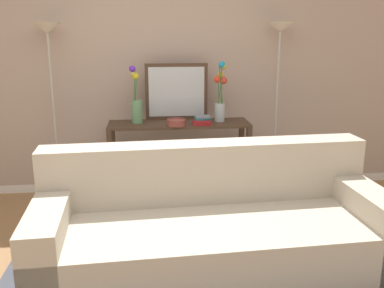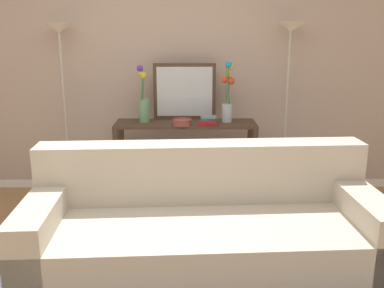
# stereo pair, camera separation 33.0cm
# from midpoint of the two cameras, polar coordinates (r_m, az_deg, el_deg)

# --- Properties ---
(back_wall) EXTENTS (12.00, 0.15, 3.09)m
(back_wall) POSITION_cam_midpoint_polar(r_m,az_deg,el_deg) (4.59, -2.15, 12.84)
(back_wall) COLOR white
(back_wall) RESTS_ON ground
(area_rug) EXTENTS (3.04, 1.79, 0.01)m
(area_rug) POSITION_cam_midpoint_polar(r_m,az_deg,el_deg) (3.17, 4.92, -17.57)
(area_rug) COLOR #474C56
(area_rug) RESTS_ON ground
(couch) EXTENTS (2.55, 1.12, 0.88)m
(couch) POSITION_cam_midpoint_polar(r_m,az_deg,el_deg) (3.17, 4.70, -11.35)
(couch) COLOR #BCB29E
(couch) RESTS_ON ground
(console_table) EXTENTS (1.41, 0.40, 0.82)m
(console_table) POSITION_cam_midpoint_polar(r_m,az_deg,el_deg) (4.31, 1.34, -0.32)
(console_table) COLOR #473323
(console_table) RESTS_ON ground
(floor_lamp_left) EXTENTS (0.28, 0.28, 1.79)m
(floor_lamp_left) POSITION_cam_midpoint_polar(r_m,az_deg,el_deg) (4.46, -15.06, 10.51)
(floor_lamp_left) COLOR #B7B2A8
(floor_lamp_left) RESTS_ON ground
(floor_lamp_right) EXTENTS (0.28, 0.28, 1.80)m
(floor_lamp_right) POSITION_cam_midpoint_polar(r_m,az_deg,el_deg) (4.47, 14.97, 10.64)
(floor_lamp_right) COLOR #B7B2A8
(floor_lamp_right) RESTS_ON ground
(wall_mirror) EXTENTS (0.64, 0.02, 0.57)m
(wall_mirror) POSITION_cam_midpoint_polar(r_m,az_deg,el_deg) (4.37, 1.17, 7.02)
(wall_mirror) COLOR #473323
(wall_mirror) RESTS_ON console_table
(vase_tall_flowers) EXTENTS (0.12, 0.13, 0.56)m
(vase_tall_flowers) POSITION_cam_midpoint_polar(r_m,az_deg,el_deg) (4.26, -4.30, 5.58)
(vase_tall_flowers) COLOR #669E6B
(vase_tall_flowers) RESTS_ON console_table
(vase_short_flowers) EXTENTS (0.14, 0.13, 0.60)m
(vase_short_flowers) POSITION_cam_midpoint_polar(r_m,az_deg,el_deg) (4.27, 7.05, 6.44)
(vase_short_flowers) COLOR silver
(vase_short_flowers) RESTS_ON console_table
(fruit_bowl) EXTENTS (0.19, 0.19, 0.06)m
(fruit_bowl) POSITION_cam_midpoint_polar(r_m,az_deg,el_deg) (4.12, 0.92, 2.95)
(fruit_bowl) COLOR brown
(fruit_bowl) RESTS_ON console_table
(book_stack) EXTENTS (0.18, 0.17, 0.09)m
(book_stack) POSITION_cam_midpoint_polar(r_m,az_deg,el_deg) (4.15, 4.44, 3.10)
(book_stack) COLOR maroon
(book_stack) RESTS_ON console_table
(book_row_under_console) EXTENTS (0.40, 0.17, 0.12)m
(book_row_under_console) POSITION_cam_midpoint_polar(r_m,az_deg,el_deg) (4.48, -3.66, -6.74)
(book_row_under_console) COLOR slate
(book_row_under_console) RESTS_ON ground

